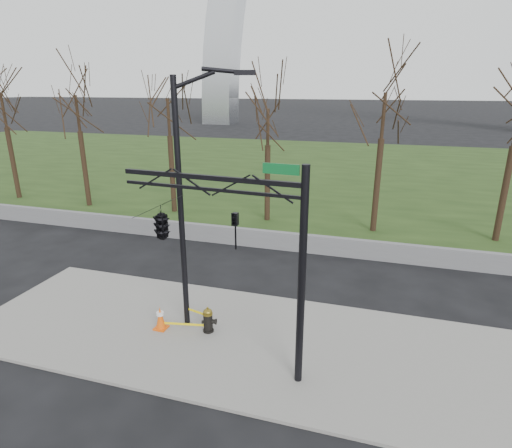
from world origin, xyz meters
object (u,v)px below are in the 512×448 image
(fire_hydrant, at_px, (208,320))
(street_light, at_px, (187,190))
(traffic_cone, at_px, (160,318))
(traffic_signal_mast, at_px, (186,225))

(fire_hydrant, xyz_separation_m, street_light, (-0.66, 0.29, 4.19))
(traffic_cone, distance_m, traffic_signal_mast, 4.10)
(fire_hydrant, height_order, traffic_signal_mast, traffic_signal_mast)
(fire_hydrant, bearing_deg, street_light, 143.63)
(fire_hydrant, xyz_separation_m, traffic_cone, (-1.57, -0.30, -0.01))
(traffic_cone, height_order, street_light, street_light)
(fire_hydrant, distance_m, street_light, 4.25)
(traffic_cone, relative_size, traffic_signal_mast, 0.13)
(fire_hydrant, bearing_deg, traffic_cone, 178.50)
(fire_hydrant, distance_m, traffic_signal_mast, 3.85)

